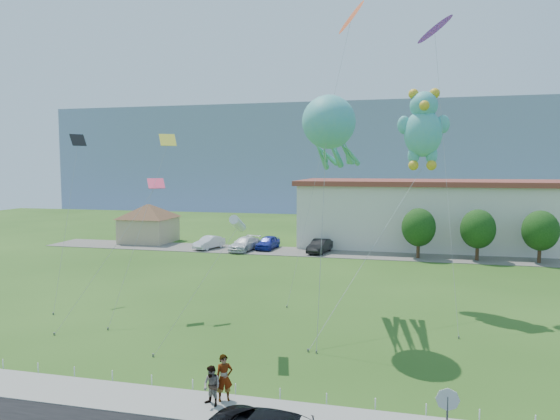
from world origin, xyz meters
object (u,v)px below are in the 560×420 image
(pedestrian_right, at_px, (212,386))
(parked_car_blue, at_px, (268,242))
(pavilion, at_px, (149,219))
(warehouse, at_px, (554,215))
(parked_car_silver, at_px, (209,242))
(stop_sign, at_px, (447,406))
(parked_car_white, at_px, (244,244))
(pedestrian_left, at_px, (224,378))
(teddy_bear_kite, at_px, (423,127))
(octopus_kite, at_px, (331,133))
(parked_car_black, at_px, (320,246))

(pedestrian_right, height_order, parked_car_blue, pedestrian_right)
(pavilion, relative_size, warehouse, 0.15)
(warehouse, height_order, parked_car_silver, warehouse)
(stop_sign, bearing_deg, parked_car_white, 116.53)
(parked_car_blue, bearing_deg, warehouse, 19.74)
(pedestrian_left, bearing_deg, parked_car_blue, 74.07)
(pavilion, xyz_separation_m, stop_sign, (33.50, -42.21, -1.15))
(teddy_bear_kite, bearing_deg, octopus_kite, -128.84)
(teddy_bear_kite, bearing_deg, stop_sign, -89.68)
(pedestrian_left, bearing_deg, parked_car_silver, 84.39)
(parked_car_blue, relative_size, octopus_kite, 0.33)
(warehouse, relative_size, pedestrian_left, 30.98)
(parked_car_silver, height_order, parked_car_white, parked_car_white)
(warehouse, distance_m, parked_car_blue, 34.41)
(stop_sign, bearing_deg, pavilion, 128.44)
(pedestrian_right, distance_m, teddy_bear_kite, 23.59)
(parked_car_silver, xyz_separation_m, teddy_bear_kite, (23.64, -18.83, 11.89))
(pedestrian_left, distance_m, teddy_bear_kite, 22.96)
(warehouse, bearing_deg, pavilion, -173.16)
(octopus_kite, bearing_deg, stop_sign, -66.08)
(pavilion, xyz_separation_m, parked_car_black, (23.16, -3.22, -2.18))
(pedestrian_right, bearing_deg, parked_car_blue, 125.06)
(warehouse, bearing_deg, parked_car_blue, -166.43)
(teddy_bear_kite, bearing_deg, pavilion, 146.29)
(warehouse, height_order, stop_sign, warehouse)
(parked_car_silver, relative_size, octopus_kite, 0.32)
(parked_car_black, xyz_separation_m, octopus_kite, (4.60, -26.04, 11.07))
(pavilion, distance_m, parked_car_blue, 16.97)
(parked_car_black, xyz_separation_m, teddy_bear_kite, (10.23, -19.05, 11.86))
(parked_car_white, height_order, teddy_bear_kite, teddy_bear_kite)
(parked_car_silver, bearing_deg, parked_car_black, 18.14)
(pedestrian_right, height_order, parked_car_silver, pedestrian_right)
(parked_car_black, bearing_deg, parked_car_blue, -179.71)
(warehouse, xyz_separation_m, parked_car_blue, (-33.30, -8.03, -3.28))
(pedestrian_right, xyz_separation_m, parked_car_blue, (-7.73, 38.62, -0.09))
(stop_sign, height_order, teddy_bear_kite, teddy_bear_kite)
(pedestrian_left, height_order, octopus_kite, octopus_kite)
(parked_car_white, bearing_deg, warehouse, 25.26)
(stop_sign, relative_size, octopus_kite, 0.18)
(parked_car_blue, bearing_deg, stop_sign, -61.13)
(octopus_kite, bearing_deg, warehouse, 57.77)
(warehouse, relative_size, parked_car_black, 12.86)
(stop_sign, xyz_separation_m, pedestrian_left, (-8.72, 2.10, -0.78))
(pedestrian_right, bearing_deg, pavilion, 144.75)
(octopus_kite, relative_size, teddy_bear_kite, 0.91)
(warehouse, distance_m, stop_sign, 51.00)
(stop_sign, height_order, parked_car_blue, stop_sign)
(warehouse, relative_size, stop_sign, 24.40)
(pedestrian_right, relative_size, parked_car_black, 0.35)
(pavilion, distance_m, teddy_bear_kite, 41.29)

